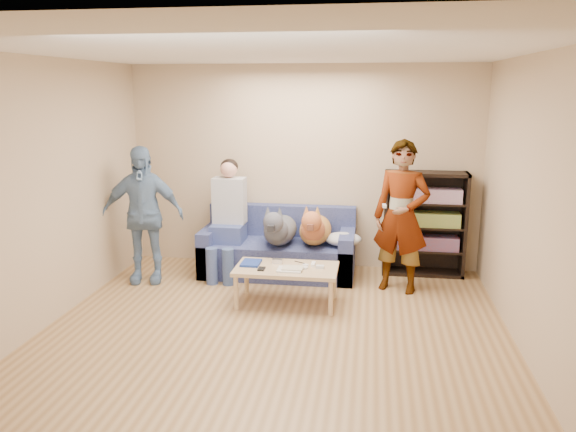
% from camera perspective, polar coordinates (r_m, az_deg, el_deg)
% --- Properties ---
extents(ground, '(5.00, 5.00, 0.00)m').
position_cam_1_polar(ground, '(5.26, -2.00, -13.10)').
color(ground, olive).
rests_on(ground, ground).
extents(ceiling, '(5.00, 5.00, 0.00)m').
position_cam_1_polar(ceiling, '(4.73, -2.26, 16.48)').
color(ceiling, white).
rests_on(ceiling, ground).
extents(wall_back, '(4.50, 0.00, 4.50)m').
position_cam_1_polar(wall_back, '(7.27, 1.54, 4.96)').
color(wall_back, tan).
rests_on(wall_back, ground).
extents(wall_front, '(4.50, 0.00, 4.50)m').
position_cam_1_polar(wall_front, '(2.53, -12.86, -10.89)').
color(wall_front, tan).
rests_on(wall_front, ground).
extents(wall_left, '(0.00, 5.00, 5.00)m').
position_cam_1_polar(wall_left, '(5.69, -25.00, 1.52)').
color(wall_left, tan).
rests_on(wall_left, ground).
extents(wall_right, '(0.00, 5.00, 5.00)m').
position_cam_1_polar(wall_right, '(4.94, 24.45, 0.01)').
color(wall_right, tan).
rests_on(wall_right, ground).
extents(blanket, '(0.45, 0.38, 0.16)m').
position_cam_1_polar(blanket, '(6.86, 5.62, -2.35)').
color(blanket, silver).
rests_on(blanket, sofa).
extents(person_standing_right, '(0.73, 0.59, 1.75)m').
position_cam_1_polar(person_standing_right, '(6.49, 11.44, -0.08)').
color(person_standing_right, gray).
rests_on(person_standing_right, ground).
extents(person_standing_left, '(1.02, 0.57, 1.65)m').
position_cam_1_polar(person_standing_left, '(6.91, -14.56, 0.12)').
color(person_standing_left, '#7394B8').
rests_on(person_standing_left, ground).
extents(held_controller, '(0.05, 0.12, 0.03)m').
position_cam_1_polar(held_controller, '(6.25, 9.76, 1.02)').
color(held_controller, silver).
rests_on(held_controller, person_standing_right).
extents(notebook_blue, '(0.20, 0.26, 0.03)m').
position_cam_1_polar(notebook_blue, '(6.17, -3.78, -4.78)').
color(notebook_blue, navy).
rests_on(notebook_blue, coffee_table).
extents(papers, '(0.26, 0.20, 0.02)m').
position_cam_1_polar(papers, '(5.95, 0.17, -5.46)').
color(papers, beige).
rests_on(papers, coffee_table).
extents(magazine, '(0.22, 0.17, 0.01)m').
position_cam_1_polar(magazine, '(5.96, 0.48, -5.29)').
color(magazine, '#B8AD93').
rests_on(magazine, coffee_table).
extents(camera_silver, '(0.11, 0.06, 0.05)m').
position_cam_1_polar(camera_silver, '(6.18, -1.10, -4.60)').
color(camera_silver, silver).
rests_on(camera_silver, coffee_table).
extents(controller_a, '(0.04, 0.13, 0.03)m').
position_cam_1_polar(controller_a, '(6.11, 2.58, -4.91)').
color(controller_a, white).
rests_on(controller_a, coffee_table).
extents(controller_b, '(0.09, 0.06, 0.03)m').
position_cam_1_polar(controller_b, '(6.03, 3.26, -5.17)').
color(controller_b, silver).
rests_on(controller_b, coffee_table).
extents(headphone_cup_a, '(0.07, 0.07, 0.02)m').
position_cam_1_polar(headphone_cup_a, '(6.01, 1.70, -5.27)').
color(headphone_cup_a, silver).
rests_on(headphone_cup_a, coffee_table).
extents(headphone_cup_b, '(0.07, 0.07, 0.02)m').
position_cam_1_polar(headphone_cup_b, '(6.09, 1.79, -5.03)').
color(headphone_cup_b, silver).
rests_on(headphone_cup_b, coffee_table).
extents(pen_orange, '(0.13, 0.06, 0.01)m').
position_cam_1_polar(pen_orange, '(5.91, -0.59, -5.64)').
color(pen_orange, orange).
rests_on(pen_orange, coffee_table).
extents(pen_black, '(0.13, 0.08, 0.01)m').
position_cam_1_polar(pen_black, '(6.21, 1.19, -4.72)').
color(pen_black, black).
rests_on(pen_black, coffee_table).
extents(wallet, '(0.07, 0.12, 0.02)m').
position_cam_1_polar(wallet, '(5.98, -2.72, -5.38)').
color(wallet, black).
rests_on(wallet, coffee_table).
extents(sofa, '(1.90, 0.85, 0.82)m').
position_cam_1_polar(sofa, '(7.13, -0.91, -3.59)').
color(sofa, '#515B93').
rests_on(sofa, ground).
extents(person_seated, '(0.40, 0.73, 1.47)m').
position_cam_1_polar(person_seated, '(7.01, -6.14, 0.22)').
color(person_seated, '#3F4C8C').
rests_on(person_seated, sofa).
extents(dog_gray, '(0.39, 1.24, 0.56)m').
position_cam_1_polar(dog_gray, '(6.82, -0.91, -1.34)').
color(dog_gray, '#474951').
rests_on(dog_gray, sofa).
extents(dog_tan, '(0.39, 1.15, 0.56)m').
position_cam_1_polar(dog_tan, '(6.84, 2.73, -1.31)').
color(dog_tan, '#B67F37').
rests_on(dog_tan, sofa).
extents(coffee_table, '(1.10, 0.60, 0.42)m').
position_cam_1_polar(coffee_table, '(6.07, -0.16, -5.63)').
color(coffee_table, tan).
rests_on(coffee_table, ground).
extents(bookshelf, '(1.00, 0.34, 1.30)m').
position_cam_1_polar(bookshelf, '(7.19, 13.69, -0.52)').
color(bookshelf, black).
rests_on(bookshelf, ground).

